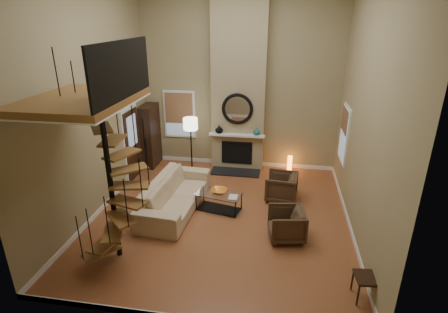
% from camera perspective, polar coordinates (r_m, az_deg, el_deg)
% --- Properties ---
extents(ground, '(6.00, 6.50, 0.01)m').
position_cam_1_polar(ground, '(8.75, -0.43, -9.55)').
color(ground, '#A96136').
rests_on(ground, ground).
extents(back_wall, '(6.00, 0.02, 5.50)m').
position_cam_1_polar(back_wall, '(10.83, 2.50, 12.27)').
color(back_wall, '#958960').
rests_on(back_wall, ground).
extents(front_wall, '(6.00, 0.02, 5.50)m').
position_cam_1_polar(front_wall, '(4.66, -7.28, -1.14)').
color(front_wall, '#958960').
rests_on(front_wall, ground).
extents(left_wall, '(0.02, 6.50, 5.50)m').
position_cam_1_polar(left_wall, '(8.69, -20.60, 8.51)').
color(left_wall, '#958960').
rests_on(left_wall, ground).
extents(right_wall, '(0.02, 6.50, 5.50)m').
position_cam_1_polar(right_wall, '(7.77, 22.05, 6.83)').
color(right_wall, '#958960').
rests_on(right_wall, ground).
extents(baseboard_back, '(6.00, 0.02, 0.12)m').
position_cam_1_polar(baseboard_back, '(11.58, 2.28, -0.97)').
color(baseboard_back, white).
rests_on(baseboard_back, ground).
extents(baseboard_left, '(0.02, 6.50, 0.12)m').
position_cam_1_polar(baseboard_left, '(9.62, -18.42, -7.23)').
color(baseboard_left, white).
rests_on(baseboard_left, ground).
extents(baseboard_right, '(0.02, 6.50, 0.12)m').
position_cam_1_polar(baseboard_right, '(8.79, 19.49, -10.30)').
color(baseboard_right, white).
rests_on(baseboard_right, ground).
extents(chimney_breast, '(1.60, 0.38, 5.50)m').
position_cam_1_polar(chimney_breast, '(10.65, 2.37, 12.11)').
color(chimney_breast, '#968661').
rests_on(chimney_breast, ground).
extents(hearth, '(1.50, 0.60, 0.04)m').
position_cam_1_polar(hearth, '(10.99, 1.83, -2.51)').
color(hearth, black).
rests_on(hearth, ground).
extents(firebox, '(0.95, 0.02, 0.72)m').
position_cam_1_polar(firebox, '(11.05, 2.07, 0.61)').
color(firebox, black).
rests_on(firebox, chimney_breast).
extents(mantel, '(1.70, 0.18, 0.06)m').
position_cam_1_polar(mantel, '(10.77, 2.05, 3.43)').
color(mantel, white).
rests_on(mantel, chimney_breast).
extents(mirror_frame, '(0.94, 0.10, 0.94)m').
position_cam_1_polar(mirror_frame, '(10.60, 2.15, 7.64)').
color(mirror_frame, black).
rests_on(mirror_frame, chimney_breast).
extents(mirror_disc, '(0.80, 0.01, 0.80)m').
position_cam_1_polar(mirror_disc, '(10.61, 2.16, 7.65)').
color(mirror_disc, white).
rests_on(mirror_disc, chimney_breast).
extents(vase_left, '(0.24, 0.24, 0.25)m').
position_cam_1_polar(vase_left, '(10.84, -0.80, 4.42)').
color(vase_left, black).
rests_on(vase_left, mantel).
extents(vase_right, '(0.20, 0.20, 0.21)m').
position_cam_1_polar(vase_right, '(10.71, 5.28, 4.01)').
color(vase_right, '#1A5C5C').
rests_on(vase_right, mantel).
extents(window_back, '(1.02, 0.06, 1.52)m').
position_cam_1_polar(window_back, '(11.42, -7.18, 6.84)').
color(window_back, white).
rests_on(window_back, back_wall).
extents(window_right, '(0.06, 1.02, 1.52)m').
position_cam_1_polar(window_right, '(9.95, 18.76, 3.58)').
color(window_right, white).
rests_on(window_right, right_wall).
extents(entry_door, '(0.10, 1.05, 2.16)m').
position_cam_1_polar(entry_door, '(10.68, -14.60, 1.98)').
color(entry_door, white).
rests_on(entry_door, ground).
extents(loft, '(1.70, 2.20, 1.09)m').
position_cam_1_polar(loft, '(6.60, -21.34, 8.85)').
color(loft, brown).
rests_on(loft, left_wall).
extents(spiral_stair, '(1.47, 1.47, 4.06)m').
position_cam_1_polar(spiral_stair, '(6.93, -17.79, -2.85)').
color(spiral_stair, black).
rests_on(spiral_stair, ground).
extents(hutch, '(0.43, 0.90, 2.02)m').
position_cam_1_polar(hutch, '(11.50, -11.82, 3.15)').
color(hutch, black).
rests_on(hutch, ground).
extents(sofa, '(1.26, 2.82, 0.80)m').
position_cam_1_polar(sofa, '(8.98, -7.90, -5.96)').
color(sofa, '#CBB28D').
rests_on(sofa, ground).
extents(armchair_near, '(0.88, 0.86, 0.73)m').
position_cam_1_polar(armchair_near, '(9.44, 9.65, -4.88)').
color(armchair_near, '#473120').
rests_on(armchair_near, ground).
extents(armchair_far, '(0.87, 0.85, 0.69)m').
position_cam_1_polar(armchair_far, '(7.91, 10.53, -10.62)').
color(armchair_far, '#473120').
rests_on(armchair_far, ground).
extents(coffee_table, '(1.23, 0.80, 0.44)m').
position_cam_1_polar(coffee_table, '(8.86, -0.85, -6.95)').
color(coffee_table, silver).
rests_on(coffee_table, ground).
extents(bowl, '(0.39, 0.39, 0.10)m').
position_cam_1_polar(bowl, '(8.80, -0.80, -5.57)').
color(bowl, orange).
rests_on(bowl, coffee_table).
extents(book, '(0.21, 0.29, 0.03)m').
position_cam_1_polar(book, '(8.60, 1.28, -6.56)').
color(book, gray).
rests_on(book, coffee_table).
extents(floor_lamp, '(0.43, 0.43, 1.76)m').
position_cam_1_polar(floor_lamp, '(10.60, -5.39, 4.55)').
color(floor_lamp, black).
rests_on(floor_lamp, ground).
extents(accent_lamp, '(0.14, 0.14, 0.51)m').
position_cam_1_polar(accent_lamp, '(11.17, 10.50, -1.16)').
color(accent_lamp, orange).
rests_on(accent_lamp, ground).
extents(side_chair, '(0.46, 0.44, 0.92)m').
position_cam_1_polar(side_chair, '(6.73, 22.95, -16.98)').
color(side_chair, black).
rests_on(side_chair, ground).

